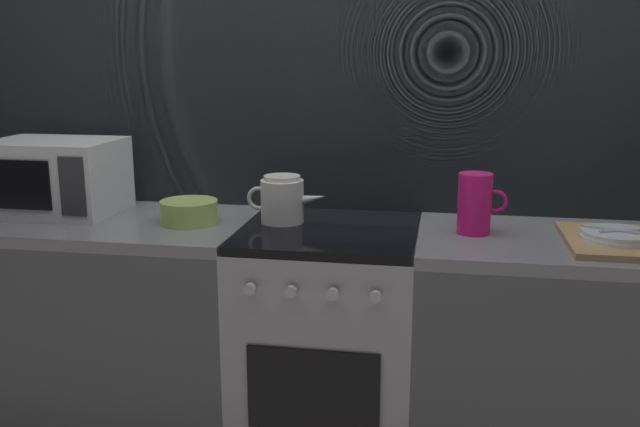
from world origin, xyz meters
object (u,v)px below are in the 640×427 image
stove_unit (329,352)px  dish_pile (616,239)px  microwave (55,177)px  mixing_bowl (189,212)px  kettle (283,200)px  pitcher (475,203)px

stove_unit → dish_pile: (0.91, -0.05, 0.47)m
microwave → mixing_bowl: size_ratio=2.30×
stove_unit → mixing_bowl: (-0.49, -0.01, 0.49)m
kettle → pitcher: (0.66, -0.04, 0.02)m
stove_unit → pitcher: size_ratio=4.50×
microwave → pitcher: size_ratio=2.30×
stove_unit → dish_pile: dish_pile is taller
stove_unit → pitcher: (0.48, 0.02, 0.55)m
mixing_bowl → dish_pile: size_ratio=0.50×
stove_unit → kettle: bearing=161.8°
microwave → kettle: 0.86m
kettle → microwave: bearing=179.8°
microwave → mixing_bowl: (0.54, -0.07, -0.10)m
dish_pile → stove_unit: bearing=176.8°
microwave → kettle: (0.86, -0.00, -0.05)m
kettle → mixing_bowl: bearing=-167.9°
pitcher → dish_pile: size_ratio=0.50×
dish_pile → pitcher: bearing=170.5°
microwave → mixing_bowl: microwave is taller
microwave → pitcher: bearing=-1.5°
pitcher → dish_pile: (0.43, -0.07, -0.08)m
mixing_bowl → pitcher: bearing=1.9°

